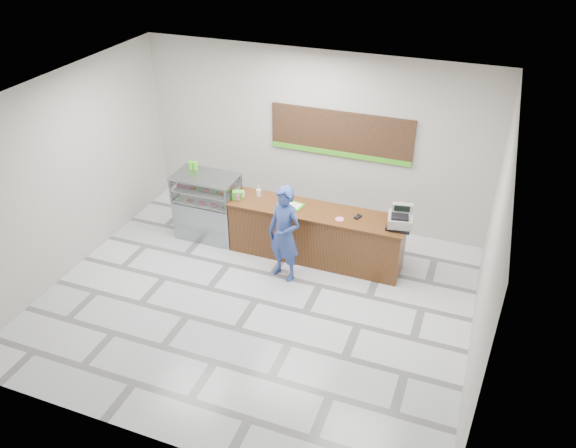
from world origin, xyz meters
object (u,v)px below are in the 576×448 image
at_px(cash_register, 400,219).
at_px(serving_tray, 292,205).
at_px(display_case, 207,206).
at_px(sales_counter, 316,235).
at_px(customer, 284,234).

height_order(cash_register, serving_tray, cash_register).
bearing_deg(display_case, cash_register, -0.28).
xyz_separation_m(sales_counter, display_case, (-2.22, -0.00, 0.16)).
xyz_separation_m(sales_counter, serving_tray, (-0.47, 0.01, 0.52)).
distance_m(display_case, cash_register, 3.75).
xyz_separation_m(serving_tray, customer, (0.13, -0.74, -0.15)).
bearing_deg(customer, cash_register, 39.34).
distance_m(sales_counter, serving_tray, 0.70).
height_order(display_case, cash_register, cash_register).
relative_size(sales_counter, serving_tray, 7.51).
xyz_separation_m(sales_counter, customer, (-0.34, -0.72, 0.38)).
xyz_separation_m(display_case, serving_tray, (1.75, 0.01, 0.36)).
bearing_deg(sales_counter, cash_register, -0.70).
distance_m(serving_tray, customer, 0.76).
bearing_deg(cash_register, display_case, 169.42).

